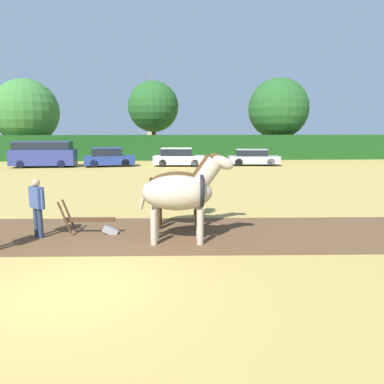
{
  "coord_description": "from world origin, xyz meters",
  "views": [
    {
      "loc": [
        1.8,
        -6.98,
        3.07
      ],
      "look_at": [
        2.66,
        4.89,
        1.1
      ],
      "focal_mm": 35.0,
      "sensor_mm": 36.0,
      "label": 1
    }
  ],
  "objects_px": {
    "tree_center_right": "(278,109)",
    "parked_car_center": "(253,158)",
    "church_spire": "(151,109)",
    "farmer_beside_team": "(197,192)",
    "parked_car_left": "(109,157)",
    "tree_center": "(153,107)",
    "draft_horse_lead_right": "(182,185)",
    "draft_horse_lead_left": "(181,192)",
    "parked_van": "(43,154)",
    "tree_center_left": "(26,112)",
    "plow": "(94,224)",
    "parked_car_center_left": "(178,157)",
    "farmer_at_plow": "(37,203)"
  },
  "relations": [
    {
      "from": "church_spire",
      "to": "farmer_beside_team",
      "type": "distance_m",
      "value": 64.91
    },
    {
      "from": "draft_horse_lead_left",
      "to": "farmer_beside_team",
      "type": "bearing_deg",
      "value": 80.35
    },
    {
      "from": "draft_horse_lead_left",
      "to": "parked_van",
      "type": "bearing_deg",
      "value": 118.47
    },
    {
      "from": "parked_van",
      "to": "parked_car_center_left",
      "type": "height_order",
      "value": "parked_van"
    },
    {
      "from": "tree_center_right",
      "to": "parked_car_center",
      "type": "bearing_deg",
      "value": -117.45
    },
    {
      "from": "farmer_beside_team",
      "to": "tree_center",
      "type": "bearing_deg",
      "value": 73.65
    },
    {
      "from": "farmer_beside_team",
      "to": "parked_car_center",
      "type": "height_order",
      "value": "farmer_beside_team"
    },
    {
      "from": "draft_horse_lead_left",
      "to": "plow",
      "type": "relative_size",
      "value": 1.54
    },
    {
      "from": "plow",
      "to": "parked_car_center_left",
      "type": "distance_m",
      "value": 21.57
    },
    {
      "from": "parked_car_left",
      "to": "parked_car_center",
      "type": "height_order",
      "value": "parked_car_left"
    },
    {
      "from": "draft_horse_lead_right",
      "to": "farmer_beside_team",
      "type": "xyz_separation_m",
      "value": [
        0.61,
        1.53,
        -0.48
      ]
    },
    {
      "from": "tree_center",
      "to": "church_spire",
      "type": "height_order",
      "value": "church_spire"
    },
    {
      "from": "draft_horse_lead_left",
      "to": "tree_center_left",
      "type": "bearing_deg",
      "value": 118.52
    },
    {
      "from": "plow",
      "to": "parked_van",
      "type": "distance_m",
      "value": 22.73
    },
    {
      "from": "farmer_beside_team",
      "to": "plow",
      "type": "bearing_deg",
      "value": -166.81
    },
    {
      "from": "church_spire",
      "to": "parked_van",
      "type": "distance_m",
      "value": 46.47
    },
    {
      "from": "tree_center_left",
      "to": "parked_car_center",
      "type": "bearing_deg",
      "value": -22.01
    },
    {
      "from": "tree_center",
      "to": "plow",
      "type": "height_order",
      "value": "tree_center"
    },
    {
      "from": "plow",
      "to": "parked_car_center",
      "type": "height_order",
      "value": "parked_car_center"
    },
    {
      "from": "plow",
      "to": "farmer_at_plow",
      "type": "relative_size",
      "value": 1.0
    },
    {
      "from": "plow",
      "to": "parked_car_center_left",
      "type": "height_order",
      "value": "parked_car_center_left"
    },
    {
      "from": "parked_car_left",
      "to": "draft_horse_lead_right",
      "type": "bearing_deg",
      "value": -86.27
    },
    {
      "from": "farmer_beside_team",
      "to": "parked_car_left",
      "type": "relative_size",
      "value": 0.35
    },
    {
      "from": "draft_horse_lead_left",
      "to": "parked_car_center",
      "type": "bearing_deg",
      "value": 74.85
    },
    {
      "from": "tree_center_right",
      "to": "tree_center",
      "type": "bearing_deg",
      "value": 173.62
    },
    {
      "from": "parked_car_left",
      "to": "parked_car_center",
      "type": "relative_size",
      "value": 0.97
    },
    {
      "from": "tree_center",
      "to": "tree_center_right",
      "type": "distance_m",
      "value": 14.16
    },
    {
      "from": "farmer_beside_team",
      "to": "parked_car_center",
      "type": "xyz_separation_m",
      "value": [
        6.58,
        19.18,
        -0.18
      ]
    },
    {
      "from": "farmer_beside_team",
      "to": "parked_car_center",
      "type": "bearing_deg",
      "value": 50.23
    },
    {
      "from": "tree_center_left",
      "to": "draft_horse_lead_left",
      "type": "bearing_deg",
      "value": -64.4
    },
    {
      "from": "farmer_at_plow",
      "to": "parked_car_left",
      "type": "bearing_deg",
      "value": 46.12
    },
    {
      "from": "farmer_at_plow",
      "to": "parked_van",
      "type": "distance_m",
      "value": 22.41
    },
    {
      "from": "tree_center",
      "to": "farmer_beside_team",
      "type": "relative_size",
      "value": 5.59
    },
    {
      "from": "parked_car_center",
      "to": "parked_van",
      "type": "bearing_deg",
      "value": -173.48
    },
    {
      "from": "parked_car_left",
      "to": "tree_center_left",
      "type": "bearing_deg",
      "value": 126.62
    },
    {
      "from": "draft_horse_lead_right",
      "to": "farmer_at_plow",
      "type": "relative_size",
      "value": 1.54
    },
    {
      "from": "tree_center",
      "to": "parked_car_center_left",
      "type": "bearing_deg",
      "value": -78.03
    },
    {
      "from": "parked_car_center",
      "to": "plow",
      "type": "bearing_deg",
      "value": -108.56
    },
    {
      "from": "tree_center",
      "to": "draft_horse_lead_right",
      "type": "height_order",
      "value": "tree_center"
    },
    {
      "from": "tree_center_left",
      "to": "church_spire",
      "type": "relative_size",
      "value": 0.6
    },
    {
      "from": "tree_center",
      "to": "parked_car_center_left",
      "type": "distance_m",
      "value": 12.69
    },
    {
      "from": "farmer_at_plow",
      "to": "tree_center",
      "type": "bearing_deg",
      "value": 38.93
    },
    {
      "from": "parked_van",
      "to": "tree_center_left",
      "type": "bearing_deg",
      "value": 113.17
    },
    {
      "from": "plow",
      "to": "church_spire",
      "type": "bearing_deg",
      "value": 93.36
    },
    {
      "from": "draft_horse_lead_left",
      "to": "draft_horse_lead_right",
      "type": "height_order",
      "value": "draft_horse_lead_left"
    },
    {
      "from": "farmer_at_plow",
      "to": "parked_car_center",
      "type": "distance_m",
      "value": 24.39
    },
    {
      "from": "farmer_beside_team",
      "to": "parked_car_center_left",
      "type": "relative_size",
      "value": 0.34
    },
    {
      "from": "farmer_beside_team",
      "to": "parked_car_left",
      "type": "xyz_separation_m",
      "value": [
        -5.94,
        19.19,
        -0.11
      ]
    },
    {
      "from": "parked_car_left",
      "to": "tree_center",
      "type": "bearing_deg",
      "value": 61.98
    },
    {
      "from": "tree_center",
      "to": "draft_horse_lead_left",
      "type": "xyz_separation_m",
      "value": [
        1.71,
        -33.67,
        -4.32
      ]
    }
  ]
}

